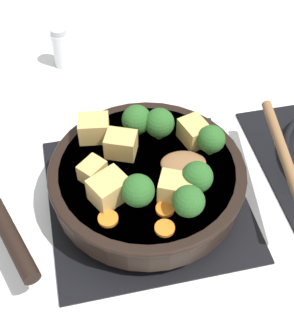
% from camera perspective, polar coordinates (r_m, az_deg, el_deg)
% --- Properties ---
extents(ground_plane, '(2.40, 2.40, 0.00)m').
position_cam_1_polar(ground_plane, '(0.75, -0.00, -3.74)').
color(ground_plane, silver).
extents(front_burner_grate, '(0.31, 0.31, 0.03)m').
position_cam_1_polar(front_burner_grate, '(0.75, -0.00, -3.19)').
color(front_burner_grate, black).
rests_on(front_burner_grate, ground_plane).
extents(skillet_pan, '(0.30, 0.39, 0.05)m').
position_cam_1_polar(skillet_pan, '(0.71, -0.15, -1.20)').
color(skillet_pan, black).
rests_on(skillet_pan, front_burner_grate).
extents(wooden_spoon, '(0.24, 0.21, 0.02)m').
position_cam_1_polar(wooden_spoon, '(0.71, 11.46, 1.00)').
color(wooden_spoon, brown).
rests_on(wooden_spoon, skillet_pan).
extents(tofu_cube_center_large, '(0.05, 0.06, 0.04)m').
position_cam_1_polar(tofu_cube_center_large, '(0.65, 3.52, -2.47)').
color(tofu_cube_center_large, tan).
rests_on(tofu_cube_center_large, skillet_pan).
extents(tofu_cube_near_handle, '(0.04, 0.05, 0.04)m').
position_cam_1_polar(tofu_cube_near_handle, '(0.73, -6.49, 4.83)').
color(tofu_cube_near_handle, tan).
rests_on(tofu_cube_near_handle, skillet_pan).
extents(tofu_cube_east_chunk, '(0.05, 0.05, 0.03)m').
position_cam_1_polar(tofu_cube_east_chunk, '(0.68, -6.66, -0.43)').
color(tofu_cube_east_chunk, tan).
rests_on(tofu_cube_east_chunk, skillet_pan).
extents(tofu_cube_west_chunk, '(0.06, 0.06, 0.04)m').
position_cam_1_polar(tofu_cube_west_chunk, '(0.65, -4.68, -2.60)').
color(tofu_cube_west_chunk, tan).
rests_on(tofu_cube_west_chunk, skillet_pan).
extents(tofu_cube_back_piece, '(0.05, 0.06, 0.04)m').
position_cam_1_polar(tofu_cube_back_piece, '(0.70, -3.19, 2.89)').
color(tofu_cube_back_piece, tan).
rests_on(tofu_cube_back_piece, skillet_pan).
extents(tofu_cube_front_piece, '(0.05, 0.05, 0.04)m').
position_cam_1_polar(tofu_cube_front_piece, '(0.72, 5.74, 4.38)').
color(tofu_cube_front_piece, tan).
rests_on(tofu_cube_front_piece, skillet_pan).
extents(broccoli_floret_near_spoon, '(0.05, 0.05, 0.05)m').
position_cam_1_polar(broccoli_floret_near_spoon, '(0.72, 1.53, 5.49)').
color(broccoli_floret_near_spoon, '#709956').
rests_on(broccoli_floret_near_spoon, skillet_pan).
extents(broccoli_floret_center_top, '(0.05, 0.05, 0.05)m').
position_cam_1_polar(broccoli_floret_center_top, '(0.65, 6.12, -1.12)').
color(broccoli_floret_center_top, '#709956').
rests_on(broccoli_floret_center_top, skillet_pan).
extents(broccoli_floret_east_rim, '(0.04, 0.04, 0.05)m').
position_cam_1_polar(broccoli_floret_east_rim, '(0.62, 5.09, -4.08)').
color(broccoli_floret_east_rim, '#709956').
rests_on(broccoli_floret_east_rim, skillet_pan).
extents(broccoli_floret_west_rim, '(0.05, 0.05, 0.05)m').
position_cam_1_polar(broccoli_floret_west_rim, '(0.72, -1.46, 5.86)').
color(broccoli_floret_west_rim, '#709956').
rests_on(broccoli_floret_west_rim, skillet_pan).
extents(broccoli_floret_north_edge, '(0.04, 0.04, 0.05)m').
position_cam_1_polar(broccoli_floret_north_edge, '(0.70, 7.82, 3.48)').
color(broccoli_floret_north_edge, '#709956').
rests_on(broccoli_floret_north_edge, skillet_pan).
extents(broccoli_floret_south_cluster, '(0.05, 0.05, 0.05)m').
position_cam_1_polar(broccoli_floret_south_cluster, '(0.63, -1.12, -2.79)').
color(broccoli_floret_south_cluster, '#709956').
rests_on(broccoli_floret_south_cluster, skillet_pan).
extents(carrot_slice_orange_thin, '(0.03, 0.03, 0.01)m').
position_cam_1_polar(carrot_slice_orange_thin, '(0.65, 2.22, -5.01)').
color(carrot_slice_orange_thin, orange).
rests_on(carrot_slice_orange_thin, skillet_pan).
extents(carrot_slice_near_center, '(0.03, 0.03, 0.01)m').
position_cam_1_polar(carrot_slice_near_center, '(0.64, -4.77, -6.18)').
color(carrot_slice_near_center, orange).
rests_on(carrot_slice_near_center, skillet_pan).
extents(carrot_slice_edge_slice, '(0.03, 0.03, 0.01)m').
position_cam_1_polar(carrot_slice_edge_slice, '(0.63, 2.43, -7.29)').
color(carrot_slice_edge_slice, orange).
rests_on(carrot_slice_edge_slice, skillet_pan).
extents(salt_shaker, '(0.04, 0.04, 0.09)m').
position_cam_1_polar(salt_shaker, '(0.99, -10.41, 14.30)').
color(salt_shaker, white).
rests_on(salt_shaker, ground_plane).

